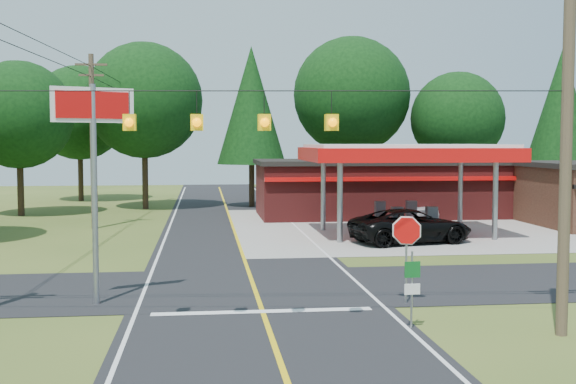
{
  "coord_description": "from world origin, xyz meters",
  "views": [
    {
      "loc": [
        -1.7,
        -24.45,
        5.01
      ],
      "look_at": [
        2.0,
        7.0,
        2.8
      ],
      "focal_mm": 45.0,
      "sensor_mm": 36.0,
      "label": 1
    }
  ],
  "objects": [
    {
      "name": "cross_road",
      "position": [
        0.0,
        0.0,
        0.01
      ],
      "size": [
        70.0,
        7.0,
        0.02
      ],
      "primitive_type": "cube",
      "color": "black",
      "rests_on": "ground"
    },
    {
      "name": "main_highway",
      "position": [
        0.0,
        0.0,
        0.01
      ],
      "size": [
        8.0,
        120.0,
        0.02
      ],
      "primitive_type": "cube",
      "color": "black",
      "rests_on": "ground"
    },
    {
      "name": "utility_pole_north",
      "position": [
        -6.5,
        35.0,
        4.75
      ],
      "size": [
        0.3,
        0.3,
        9.5
      ],
      "color": "#473828",
      "rests_on": "ground"
    },
    {
      "name": "convenience_store",
      "position": [
        10.0,
        22.98,
        1.92
      ],
      "size": [
        16.4,
        7.55,
        3.8
      ],
      "color": "maroon",
      "rests_on": "ground"
    },
    {
      "name": "lane_center_yellow",
      "position": [
        0.0,
        0.0,
        0.03
      ],
      "size": [
        0.15,
        110.0,
        0.0
      ],
      "primitive_type": "cube",
      "color": "yellow",
      "rests_on": "main_highway"
    },
    {
      "name": "gas_canopy",
      "position": [
        9.0,
        13.0,
        4.27
      ],
      "size": [
        10.6,
        7.4,
        4.88
      ],
      "color": "gray",
      "rests_on": "ground"
    },
    {
      "name": "ground",
      "position": [
        0.0,
        0.0,
        0.0
      ],
      "size": [
        120.0,
        120.0,
        0.0
      ],
      "primitive_type": "plane",
      "color": "#3B511C",
      "rests_on": "ground"
    },
    {
      "name": "sedan_car",
      "position": [
        12.0,
        21.0,
        0.76
      ],
      "size": [
        4.83,
        4.83,
        1.51
      ],
      "primitive_type": "imported",
      "rotation": [
        0.0,
        0.0,
        0.09
      ],
      "color": "silver",
      "rests_on": "ground"
    },
    {
      "name": "suv_car",
      "position": [
        8.48,
        10.0,
        0.84
      ],
      "size": [
        7.17,
        7.17,
        1.68
      ],
      "primitive_type": "imported",
      "rotation": [
        0.0,
        0.0,
        1.78
      ],
      "color": "black",
      "rests_on": "ground"
    },
    {
      "name": "big_stop_sign",
      "position": [
        -5.0,
        -2.01,
        5.01
      ],
      "size": [
        2.34,
        1.05,
        6.75
      ],
      "color": "gray",
      "rests_on": "ground"
    },
    {
      "name": "route_sign_post",
      "position": [
        3.8,
        -6.0,
        1.25
      ],
      "size": [
        0.43,
        0.1,
        2.11
      ],
      "color": "gray",
      "rests_on": "ground"
    },
    {
      "name": "overhead_beacons",
      "position": [
        -1.0,
        -6.0,
        6.21
      ],
      "size": [
        17.04,
        2.04,
        1.03
      ],
      "color": "black",
      "rests_on": "ground"
    },
    {
      "name": "treeline_backdrop",
      "position": [
        0.82,
        24.01,
        7.49
      ],
      "size": [
        70.27,
        51.59,
        13.3
      ],
      "color": "#332316",
      "rests_on": "ground"
    },
    {
      "name": "utility_pole_far_left",
      "position": [
        -8.0,
        18.0,
        5.2
      ],
      "size": [
        1.8,
        0.3,
        10.0
      ],
      "color": "#473828",
      "rests_on": "ground"
    },
    {
      "name": "octagonal_stop_sign",
      "position": [
        4.5,
        -3.01,
        2.08
      ],
      "size": [
        0.87,
        0.44,
        2.76
      ],
      "color": "gray",
      "rests_on": "ground"
    },
    {
      "name": "utility_pole_near_right",
      "position": [
        7.5,
        -7.0,
        5.96
      ],
      "size": [
        1.8,
        0.3,
        11.5
      ],
      "color": "#473828",
      "rests_on": "ground"
    }
  ]
}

